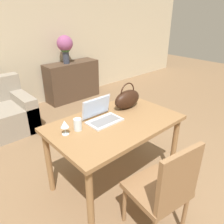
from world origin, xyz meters
TOP-DOWN VIEW (x-y plane):
  - ground_plane at (0.00, 0.00)m, footprint 14.00×14.00m
  - dining_table at (0.15, 0.65)m, footprint 1.33×0.83m
  - chair at (-0.00, -0.09)m, footprint 0.50×0.50m
  - sideboard at (1.20, 3.13)m, footprint 1.14×0.40m
  - laptop at (0.06, 0.77)m, footprint 0.35×0.26m
  - drinking_glass at (-0.23, 0.76)m, footprint 0.08×0.08m
  - wine_glass at (-0.35, 0.77)m, footprint 0.08×0.08m
  - handbag at (0.48, 0.80)m, footprint 0.36×0.15m
  - flower_vase at (1.09, 3.10)m, footprint 0.31×0.31m

SIDE VIEW (x-z plane):
  - ground_plane at x=0.00m, z-range 0.00..0.00m
  - sideboard at x=1.20m, z-range 0.00..0.79m
  - chair at x=0.00m, z-range 0.05..0.99m
  - dining_table at x=0.15m, z-range 0.29..1.06m
  - drinking_glass at x=-0.23m, z-range 0.77..0.89m
  - laptop at x=0.06m, z-range 0.72..0.94m
  - wine_glass at x=-0.35m, z-range 0.80..0.94m
  - handbag at x=0.48m, z-range 0.73..1.03m
  - flower_vase at x=1.09m, z-range 0.87..1.41m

